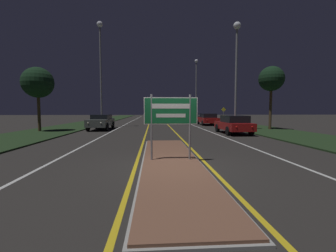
{
  "coord_description": "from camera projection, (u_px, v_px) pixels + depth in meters",
  "views": [
    {
      "loc": [
        -0.6,
        -7.21,
        1.84
      ],
      "look_at": [
        0.0,
        2.08,
        1.18
      ],
      "focal_mm": 24.0,
      "sensor_mm": 36.0,
      "label": 1
    }
  ],
  "objects": [
    {
      "name": "ground_plane",
      "position": [
        172.0,
        166.0,
        7.34
      ],
      "size": [
        160.0,
        160.0,
        0.0
      ],
      "primitive_type": "plane",
      "color": "#282623"
    },
    {
      "name": "median_island",
      "position": [
        171.0,
        161.0,
        7.92
      ],
      "size": [
        2.02,
        10.09,
        0.1
      ],
      "color": "#999993",
      "rests_on": "ground_plane"
    },
    {
      "name": "verge_left",
      "position": [
        79.0,
        125.0,
        26.63
      ],
      "size": [
        5.0,
        100.0,
        0.08
      ],
      "color": "#1E3319",
      "rests_on": "ground_plane"
    },
    {
      "name": "verge_right",
      "position": [
        235.0,
        125.0,
        27.86
      ],
      "size": [
        5.0,
        100.0,
        0.08
      ],
      "color": "#1E3319",
      "rests_on": "ground_plane"
    },
    {
      "name": "centre_line_yellow_left",
      "position": [
        149.0,
        123.0,
        32.15
      ],
      "size": [
        0.12,
        70.0,
        0.01
      ],
      "color": "gold",
      "rests_on": "ground_plane"
    },
    {
      "name": "centre_line_yellow_right",
      "position": [
        166.0,
        123.0,
        32.3
      ],
      "size": [
        0.12,
        70.0,
        0.01
      ],
      "color": "gold",
      "rests_on": "ground_plane"
    },
    {
      "name": "lane_line_white_left",
      "position": [
        128.0,
        123.0,
        31.96
      ],
      "size": [
        0.12,
        70.0,
        0.01
      ],
      "color": "silver",
      "rests_on": "ground_plane"
    },
    {
      "name": "lane_line_white_right",
      "position": [
        187.0,
        123.0,
        32.5
      ],
      "size": [
        0.12,
        70.0,
        0.01
      ],
      "color": "silver",
      "rests_on": "ground_plane"
    },
    {
      "name": "edge_line_white_left",
      "position": [
        107.0,
        123.0,
        31.76
      ],
      "size": [
        0.1,
        70.0,
        0.01
      ],
      "color": "silver",
      "rests_on": "ground_plane"
    },
    {
      "name": "edge_line_white_right",
      "position": [
        207.0,
        123.0,
        32.69
      ],
      "size": [
        0.1,
        70.0,
        0.01
      ],
      "color": "silver",
      "rests_on": "ground_plane"
    },
    {
      "name": "highway_sign",
      "position": [
        171.0,
        114.0,
        7.8
      ],
      "size": [
        1.87,
        0.07,
        2.28
      ],
      "color": "gray",
      "rests_on": "median_island"
    },
    {
      "name": "streetlight_left_near",
      "position": [
        100.0,
        56.0,
        23.53
      ],
      "size": [
        0.62,
        0.62,
        11.06
      ],
      "color": "gray",
      "rests_on": "ground_plane"
    },
    {
      "name": "streetlight_right_near",
      "position": [
        236.0,
        55.0,
        19.27
      ],
      "size": [
        0.63,
        0.63,
        9.34
      ],
      "color": "gray",
      "rests_on": "ground_plane"
    },
    {
      "name": "streetlight_right_far",
      "position": [
        196.0,
        81.0,
        35.84
      ],
      "size": [
        0.55,
        0.55,
        9.9
      ],
      "color": "gray",
      "rests_on": "ground_plane"
    },
    {
      "name": "car_receding_0",
      "position": [
        234.0,
        124.0,
        17.52
      ],
      "size": [
        1.93,
        4.44,
        1.42
      ],
      "color": "maroon",
      "rests_on": "ground_plane"
    },
    {
      "name": "car_receding_1",
      "position": [
        208.0,
        119.0,
        27.75
      ],
      "size": [
        1.98,
        4.45,
        1.43
      ],
      "color": "maroon",
      "rests_on": "ground_plane"
    },
    {
      "name": "car_receding_2",
      "position": [
        192.0,
        117.0,
        36.37
      ],
      "size": [
        1.98,
        4.66,
        1.39
      ],
      "color": "black",
      "rests_on": "ground_plane"
    },
    {
      "name": "car_receding_3",
      "position": [
        170.0,
        115.0,
        45.53
      ],
      "size": [
        2.02,
        4.53,
        1.48
      ],
      "color": "black",
      "rests_on": "ground_plane"
    },
    {
      "name": "car_approaching_0",
      "position": [
        101.0,
        121.0,
        21.21
      ],
      "size": [
        1.86,
        4.77,
        1.42
      ],
      "color": "#4C514C",
      "rests_on": "ground_plane"
    },
    {
      "name": "warning_sign",
      "position": [
        224.0,
        114.0,
        29.16
      ],
      "size": [
        0.6,
        0.06,
        2.12
      ],
      "color": "gray",
      "rests_on": "verge_right"
    },
    {
      "name": "roadside_palm_left",
      "position": [
        38.0,
        83.0,
        18.52
      ],
      "size": [
        2.52,
        2.52,
        5.3
      ],
      "color": "#4C3823",
      "rests_on": "verge_left"
    },
    {
      "name": "roadside_palm_right",
      "position": [
        271.0,
        79.0,
        20.45
      ],
      "size": [
        2.25,
        2.25,
        5.75
      ],
      "color": "#4C3823",
      "rests_on": "verge_right"
    }
  ]
}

